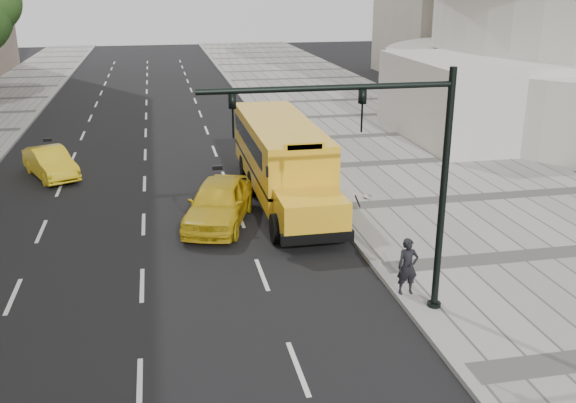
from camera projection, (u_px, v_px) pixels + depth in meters
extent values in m
plane|color=black|center=(172.00, 222.00, 23.27)|extent=(140.00, 140.00, 0.00)
cube|color=gray|center=(477.00, 199.00, 25.53)|extent=(12.00, 140.00, 0.15)
cube|color=gray|center=(331.00, 209.00, 24.39)|extent=(0.30, 140.00, 0.15)
cube|color=silver|center=(478.00, 99.00, 35.05)|extent=(8.00, 10.00, 4.40)
cube|color=yellow|center=(280.00, 151.00, 25.94)|extent=(2.50, 9.00, 2.45)
cube|color=yellow|center=(311.00, 212.00, 21.06)|extent=(2.20, 2.00, 1.10)
cube|color=black|center=(317.00, 237.00, 20.43)|extent=(2.38, 0.25, 0.35)
cube|color=black|center=(280.00, 164.00, 26.11)|extent=(2.52, 9.00, 0.12)
cube|color=black|center=(304.00, 170.00, 21.67)|extent=(2.05, 0.10, 0.90)
cube|color=black|center=(277.00, 137.00, 26.25)|extent=(2.52, 7.50, 0.70)
cube|color=yellow|center=(305.00, 147.00, 21.40)|extent=(1.40, 0.12, 0.28)
ellipsoid|color=silver|center=(370.00, 200.00, 19.79)|extent=(0.32, 0.32, 0.14)
cylinder|color=black|center=(360.00, 204.00, 20.02)|extent=(0.36, 0.47, 0.58)
cylinder|color=black|center=(276.00, 228.00, 21.32)|extent=(0.30, 1.00, 1.00)
cylinder|color=black|center=(341.00, 223.00, 21.75)|extent=(0.30, 1.00, 1.00)
cylinder|color=black|center=(253.00, 183.00, 26.14)|extent=(0.30, 1.00, 1.00)
cylinder|color=black|center=(306.00, 180.00, 26.57)|extent=(0.30, 1.00, 1.00)
cylinder|color=black|center=(244.00, 166.00, 28.45)|extent=(0.30, 1.00, 1.00)
cylinder|color=black|center=(294.00, 164.00, 28.88)|extent=(0.30, 1.00, 1.00)
imported|color=gold|center=(219.00, 202.00, 22.85)|extent=(3.28, 5.15, 1.63)
imported|color=gold|center=(50.00, 163.00, 28.40)|extent=(2.95, 4.24, 1.32)
imported|color=black|center=(408.00, 267.00, 17.40)|extent=(0.60, 0.41, 1.60)
cylinder|color=black|center=(443.00, 197.00, 15.97)|extent=(0.18, 0.18, 6.40)
cylinder|color=black|center=(434.00, 307.00, 16.97)|extent=(0.36, 0.36, 0.25)
cylinder|color=black|center=(329.00, 88.00, 14.49)|extent=(6.00, 0.14, 0.14)
imported|color=black|center=(362.00, 111.00, 14.82)|extent=(0.16, 0.20, 1.00)
imported|color=black|center=(233.00, 116.00, 14.25)|extent=(0.16, 0.20, 1.00)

